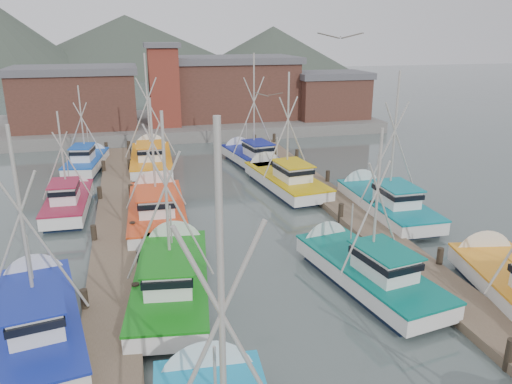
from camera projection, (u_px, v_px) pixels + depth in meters
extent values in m
plane|color=#485754|center=(265.00, 271.00, 23.72)|extent=(260.00, 260.00, 0.00)
cube|color=brown|center=(114.00, 249.00, 25.71)|extent=(2.20, 46.00, 0.40)
cylinder|color=black|center=(85.00, 306.00, 19.87)|extent=(0.30, 0.30, 1.50)
cylinder|color=black|center=(94.00, 239.00, 26.32)|extent=(0.30, 0.30, 1.50)
cylinder|color=black|center=(100.00, 198.00, 32.77)|extent=(0.30, 0.30, 1.50)
cylinder|color=black|center=(104.00, 170.00, 39.22)|extent=(0.30, 0.30, 1.50)
cylinder|color=black|center=(107.00, 150.00, 45.68)|extent=(0.30, 0.30, 1.50)
cylinder|color=black|center=(137.00, 300.00, 20.34)|extent=(0.30, 0.30, 1.50)
cylinder|color=black|center=(133.00, 235.00, 26.79)|extent=(0.30, 0.30, 1.50)
cylinder|color=black|center=(131.00, 195.00, 33.24)|extent=(0.30, 0.30, 1.50)
cylinder|color=black|center=(130.00, 168.00, 39.69)|extent=(0.30, 0.30, 1.50)
cylinder|color=black|center=(129.00, 149.00, 46.14)|extent=(0.30, 0.30, 1.50)
cube|color=brown|center=(363.00, 224.00, 28.99)|extent=(2.20, 46.00, 0.40)
cylinder|color=black|center=(509.00, 359.00, 16.69)|extent=(0.30, 0.30, 1.50)
cylinder|color=black|center=(401.00, 267.00, 23.15)|extent=(0.30, 0.30, 1.50)
cylinder|color=black|center=(341.00, 216.00, 29.60)|extent=(0.30, 0.30, 1.50)
cylinder|color=black|center=(302.00, 182.00, 36.05)|extent=(0.30, 0.30, 1.50)
cylinder|color=black|center=(275.00, 159.00, 42.50)|extent=(0.30, 0.30, 1.50)
cylinder|color=black|center=(255.00, 142.00, 48.95)|extent=(0.30, 0.30, 1.50)
cylinder|color=black|center=(439.00, 263.00, 23.61)|extent=(0.30, 0.30, 1.50)
cylinder|color=black|center=(371.00, 213.00, 30.07)|extent=(0.30, 0.30, 1.50)
cylinder|color=black|center=(327.00, 180.00, 36.52)|extent=(0.30, 0.30, 1.50)
cylinder|color=black|center=(297.00, 158.00, 42.97)|extent=(0.30, 0.30, 1.50)
cylinder|color=black|center=(274.00, 141.00, 49.42)|extent=(0.30, 0.30, 1.50)
cube|color=gray|center=(181.00, 124.00, 57.64)|extent=(44.00, 16.00, 1.20)
cube|color=brown|center=(76.00, 100.00, 52.19)|extent=(12.00, 8.00, 5.50)
cube|color=#55555A|center=(73.00, 70.00, 51.23)|extent=(12.72, 8.48, 0.70)
cube|color=brown|center=(232.00, 90.00, 57.90)|extent=(14.00, 9.00, 6.20)
cube|color=#55555A|center=(231.00, 60.00, 56.84)|extent=(14.84, 9.54, 0.70)
cube|color=brown|center=(329.00, 98.00, 57.98)|extent=(8.00, 6.00, 4.50)
cube|color=#55555A|center=(330.00, 75.00, 57.17)|extent=(8.48, 6.36, 0.70)
cube|color=maroon|center=(164.00, 88.00, 52.06)|extent=(3.00, 3.00, 8.00)
cube|color=#55555A|center=(162.00, 45.00, 50.75)|extent=(3.60, 3.60, 0.50)
cone|color=#3E483C|center=(129.00, 70.00, 142.38)|extent=(140.00, 140.00, 30.00)
cone|color=#3E483C|center=(273.00, 70.00, 142.53)|extent=(90.00, 90.00, 24.00)
cone|color=white|center=(207.00, 372.00, 15.92)|extent=(3.12, 1.30, 3.05)
cylinder|color=#B4AEA5|center=(222.00, 333.00, 9.70)|extent=(0.15, 0.15, 8.47)
cylinder|color=#B4AEA5|center=(192.00, 379.00, 9.90)|extent=(3.02, 0.30, 6.62)
cylinder|color=#B4AEA5|center=(254.00, 372.00, 10.11)|extent=(3.02, 0.30, 6.62)
cube|color=black|center=(172.00, 295.00, 21.51)|extent=(3.61, 8.22, 0.70)
cube|color=white|center=(172.00, 282.00, 21.31)|extent=(4.10, 9.34, 0.80)
cube|color=#127E14|center=(171.00, 274.00, 21.20)|extent=(4.20, 9.44, 0.10)
cone|color=white|center=(176.00, 242.00, 25.62)|extent=(2.94, 1.46, 2.82)
cube|color=white|center=(169.00, 273.00, 20.00)|extent=(2.16, 2.92, 1.10)
cube|color=black|center=(169.00, 268.00, 19.92)|extent=(2.32, 3.21, 0.28)
cube|color=#127E14|center=(168.00, 260.00, 19.81)|extent=(2.46, 3.40, 0.07)
cylinder|color=#B4AEA5|center=(166.00, 197.00, 19.95)|extent=(0.14, 0.14, 6.93)
cylinder|color=#B4AEA5|center=(153.00, 217.00, 20.13)|extent=(2.47, 0.42, 5.42)
cylinder|color=#B4AEA5|center=(182.00, 216.00, 20.26)|extent=(2.47, 0.42, 5.42)
cylinder|color=#B4AEA5|center=(171.00, 232.00, 22.35)|extent=(0.08, 0.08, 2.52)
cube|color=black|center=(368.00, 286.00, 22.27)|extent=(3.59, 7.64, 0.70)
cube|color=white|center=(369.00, 273.00, 22.07)|extent=(4.08, 8.68, 0.80)
cube|color=#046E61|center=(369.00, 265.00, 21.95)|extent=(4.17, 8.78, 0.10)
cone|color=white|center=(320.00, 241.00, 25.74)|extent=(2.76, 1.52, 2.61)
cube|color=white|center=(385.00, 263.00, 20.90)|extent=(2.08, 2.75, 1.10)
cube|color=black|center=(385.00, 258.00, 20.83)|extent=(2.23, 3.02, 0.28)
cube|color=#046E61|center=(386.00, 250.00, 20.72)|extent=(2.37, 3.20, 0.07)
cylinder|color=#B4AEA5|center=(377.00, 200.00, 20.85)|extent=(0.13, 0.13, 6.12)
cylinder|color=#B4AEA5|center=(365.00, 218.00, 20.87)|extent=(2.18, 0.45, 4.79)
cylinder|color=#B4AEA5|center=(386.00, 215.00, 21.28)|extent=(2.18, 0.45, 4.79)
cylinder|color=#B4AEA5|center=(351.00, 228.00, 22.88)|extent=(0.08, 0.08, 2.33)
cube|color=black|center=(40.00, 338.00, 18.51)|extent=(3.72, 7.81, 0.70)
cube|color=white|center=(38.00, 323.00, 18.31)|extent=(4.23, 8.88, 0.80)
cube|color=#14279B|center=(37.00, 314.00, 18.19)|extent=(4.33, 8.98, 0.10)
cone|color=white|center=(35.00, 277.00, 22.04)|extent=(2.81, 1.55, 2.66)
cube|color=white|center=(35.00, 314.00, 17.13)|extent=(2.14, 2.82, 1.10)
cube|color=black|center=(34.00, 308.00, 17.06)|extent=(2.30, 3.09, 0.28)
cube|color=#14279B|center=(33.00, 299.00, 16.95)|extent=(2.44, 3.28, 0.07)
cylinder|color=#B4AEA5|center=(23.00, 226.00, 16.96)|extent=(0.15, 0.15, 6.98)
cylinder|color=#B4AEA5|center=(7.00, 251.00, 16.98)|extent=(2.48, 0.54, 5.46)
cylinder|color=#B4AEA5|center=(44.00, 245.00, 17.44)|extent=(2.48, 0.54, 5.46)
cylinder|color=#B4AEA5|center=(31.00, 266.00, 19.14)|extent=(0.09, 0.09, 2.56)
cone|color=white|center=(478.00, 253.00, 24.39)|extent=(2.99, 1.61, 2.84)
cube|color=black|center=(158.00, 221.00, 29.83)|extent=(3.06, 8.52, 0.70)
cube|color=white|center=(157.00, 211.00, 29.63)|extent=(3.48, 9.68, 0.80)
cube|color=#EA4518|center=(156.00, 205.00, 29.51)|extent=(3.57, 9.78, 0.10)
cone|color=white|center=(155.00, 189.00, 34.12)|extent=(3.03, 1.21, 2.99)
cube|color=white|center=(156.00, 202.00, 28.27)|extent=(2.04, 2.94, 1.10)
cube|color=black|center=(156.00, 198.00, 28.20)|extent=(2.17, 3.23, 0.28)
cube|color=#EA4518|center=(156.00, 192.00, 28.09)|extent=(2.31, 3.43, 0.07)
cylinder|color=#B4AEA5|center=(153.00, 154.00, 28.35)|extent=(0.14, 0.14, 6.31)
cylinder|color=#B4AEA5|center=(143.00, 167.00, 28.46)|extent=(2.27, 0.19, 4.94)
cylinder|color=#B4AEA5|center=(165.00, 166.00, 28.70)|extent=(2.27, 0.19, 4.94)
cylinder|color=#B4AEA5|center=(155.00, 177.00, 30.74)|extent=(0.08, 0.08, 2.67)
cube|color=black|center=(286.00, 189.00, 35.85)|extent=(3.53, 8.14, 0.70)
cube|color=white|center=(286.00, 180.00, 35.65)|extent=(4.01, 9.25, 0.80)
cube|color=#D5AC07|center=(286.00, 175.00, 35.53)|extent=(4.10, 9.35, 0.10)
cone|color=white|center=(262.00, 167.00, 39.66)|extent=(2.92, 1.44, 2.80)
cube|color=white|center=(293.00, 171.00, 34.40)|extent=(2.13, 2.89, 1.10)
cube|color=black|center=(293.00, 168.00, 34.33)|extent=(2.28, 3.17, 0.28)
cube|color=#D5AC07|center=(293.00, 163.00, 34.22)|extent=(2.42, 3.36, 0.07)
cylinder|color=#B4AEA5|center=(288.00, 125.00, 34.25)|extent=(0.14, 0.14, 7.20)
cylinder|color=#B4AEA5|center=(280.00, 138.00, 34.32)|extent=(2.57, 0.41, 5.63)
cylinder|color=#B4AEA5|center=(295.00, 137.00, 34.71)|extent=(2.57, 0.41, 5.63)
cylinder|color=#B4AEA5|center=(277.00, 154.00, 36.58)|extent=(0.08, 0.08, 2.50)
cube|color=black|center=(70.00, 212.00, 31.29)|extent=(2.25, 6.44, 0.70)
cube|color=white|center=(69.00, 203.00, 31.09)|extent=(2.56, 7.31, 0.80)
cube|color=maroon|center=(68.00, 197.00, 30.97)|extent=(2.63, 7.39, 0.10)
cone|color=white|center=(76.00, 188.00, 34.50)|extent=(2.29, 1.16, 2.26)
cube|color=white|center=(65.00, 192.00, 29.99)|extent=(1.52, 2.22, 1.10)
cube|color=black|center=(64.00, 189.00, 29.91)|extent=(1.62, 2.44, 0.28)
cube|color=maroon|center=(64.00, 183.00, 29.80)|extent=(1.72, 2.58, 0.07)
cylinder|color=#B4AEA5|center=(62.00, 155.00, 30.01)|extent=(0.11, 0.11, 5.31)
cylinder|color=#B4AEA5|center=(55.00, 166.00, 30.10)|extent=(1.91, 0.14, 4.16)
cylinder|color=#B4AEA5|center=(72.00, 165.00, 30.30)|extent=(1.91, 0.14, 4.16)
cylinder|color=#B4AEA5|center=(68.00, 172.00, 31.80)|extent=(0.07, 0.07, 2.18)
cube|color=black|center=(386.00, 214.00, 30.95)|extent=(2.60, 7.71, 0.70)
cube|color=white|center=(387.00, 204.00, 30.75)|extent=(2.95, 8.76, 0.80)
cube|color=#077B87|center=(388.00, 199.00, 30.63)|extent=(3.04, 8.85, 0.10)
cone|color=white|center=(357.00, 186.00, 34.83)|extent=(2.77, 1.12, 2.76)
cube|color=white|center=(397.00, 195.00, 29.49)|extent=(1.81, 2.64, 1.10)
cube|color=black|center=(397.00, 191.00, 29.42)|extent=(1.92, 2.90, 0.28)
cube|color=#077B87|center=(398.00, 186.00, 29.30)|extent=(2.04, 3.07, 0.07)
cylinder|color=#B4AEA5|center=(394.00, 137.00, 29.28)|extent=(0.13, 0.13, 7.67)
cylinder|color=#B4AEA5|center=(384.00, 153.00, 29.42)|extent=(2.74, 0.12, 5.99)
cylinder|color=#B4AEA5|center=(402.00, 152.00, 29.69)|extent=(2.74, 0.12, 5.99)
cylinder|color=#B4AEA5|center=(377.00, 173.00, 31.71)|extent=(0.08, 0.08, 2.56)
cube|color=black|center=(152.00, 167.00, 41.60)|extent=(3.11, 8.57, 0.70)
cube|color=white|center=(151.00, 160.00, 41.40)|extent=(3.54, 9.74, 0.80)
cube|color=orange|center=(151.00, 155.00, 41.28)|extent=(3.63, 9.84, 0.10)
cone|color=white|center=(151.00, 149.00, 45.92)|extent=(3.05, 1.23, 3.01)
cube|color=white|center=(151.00, 152.00, 40.03)|extent=(2.06, 2.96, 1.10)
cube|color=black|center=(150.00, 149.00, 39.96)|extent=(2.20, 3.26, 0.28)
cube|color=orange|center=(150.00, 144.00, 39.85)|extent=(2.33, 3.46, 0.07)
cylinder|color=#B4AEA5|center=(148.00, 106.00, 39.83)|extent=(0.14, 0.14, 8.16)
cylinder|color=#B4AEA5|center=(141.00, 118.00, 40.01)|extent=(2.92, 0.22, 6.38)
cylinder|color=#B4AEA5|center=(156.00, 117.00, 40.25)|extent=(2.92, 0.22, 6.38)
cylinder|color=#B4AEA5|center=(150.00, 136.00, 42.51)|extent=(0.08, 0.08, 2.68)
cube|color=black|center=(253.00, 166.00, 42.08)|extent=(3.50, 7.59, 0.70)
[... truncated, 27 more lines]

